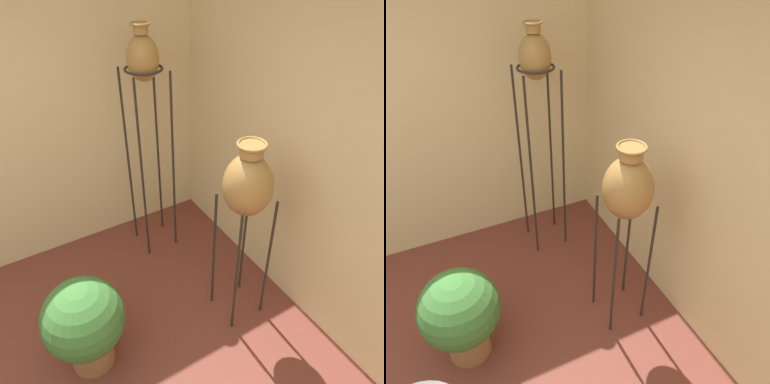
{
  "view_description": "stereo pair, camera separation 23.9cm",
  "coord_description": "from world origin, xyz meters",
  "views": [
    {
      "loc": [
        0.38,
        -0.83,
        2.57
      ],
      "look_at": [
        1.62,
        1.23,
        0.87
      ],
      "focal_mm": 35.0,
      "sensor_mm": 36.0,
      "label": 1
    },
    {
      "loc": [
        0.59,
        -0.94,
        2.57
      ],
      "look_at": [
        1.62,
        1.23,
        0.87
      ],
      "focal_mm": 35.0,
      "sensor_mm": 36.0,
      "label": 2
    }
  ],
  "objects": [
    {
      "name": "vase_stand_tall",
      "position": [
        1.51,
        1.76,
        1.69
      ],
      "size": [
        0.31,
        0.31,
        2.03
      ],
      "color": "#28231E",
      "rests_on": "ground_plane"
    },
    {
      "name": "vase_stand_medium",
      "position": [
        1.72,
        0.69,
        1.2
      ],
      "size": [
        0.33,
        0.33,
        1.52
      ],
      "color": "#28231E",
      "rests_on": "ground_plane"
    },
    {
      "name": "potted_plant",
      "position": [
        0.55,
        0.84,
        0.43
      ],
      "size": [
        0.55,
        0.55,
        0.75
      ],
      "color": "olive",
      "rests_on": "ground_plane"
    }
  ]
}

